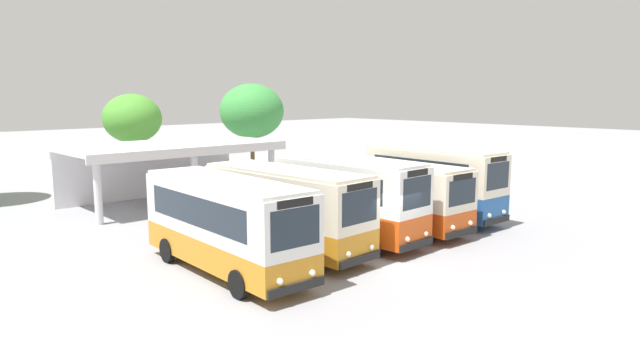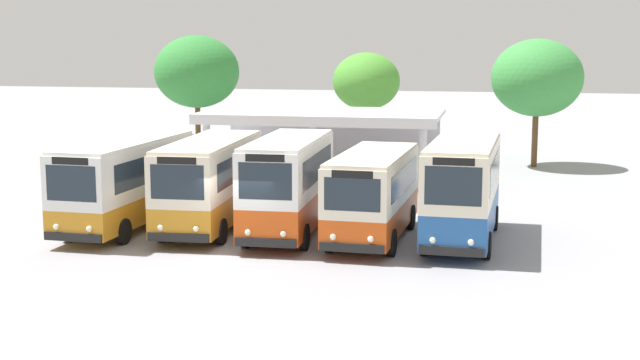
{
  "view_description": "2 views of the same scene",
  "coord_description": "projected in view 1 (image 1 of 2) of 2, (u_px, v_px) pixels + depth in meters",
  "views": [
    {
      "loc": [
        -15.58,
        -12.98,
        6.12
      ],
      "look_at": [
        2.61,
        6.56,
        2.02
      ],
      "focal_mm": 31.41,
      "sensor_mm": 36.0,
      "label": 1
    },
    {
      "loc": [
        8.32,
        -27.14,
        6.99
      ],
      "look_at": [
        1.46,
        5.85,
        1.56
      ],
      "focal_mm": 49.81,
      "sensor_mm": 36.0,
      "label": 2
    }
  ],
  "objects": [
    {
      "name": "waiting_chair_fifth_seat",
      "position": [
        211.0,
        191.0,
        32.76
      ],
      "size": [
        0.45,
        0.45,
        0.86
      ],
      "color": "slate",
      "rests_on": "ground"
    },
    {
      "name": "waiting_chair_middle_seat",
      "position": [
        188.0,
        194.0,
        31.83
      ],
      "size": [
        0.45,
        0.45,
        0.86
      ],
      "color": "slate",
      "rests_on": "ground"
    },
    {
      "name": "waiting_chair_end_by_column",
      "position": [
        165.0,
        197.0,
        30.74
      ],
      "size": [
        0.45,
        0.45,
        0.86
      ],
      "color": "slate",
      "rests_on": "ground"
    },
    {
      "name": "roadside_tree_behind_canopy",
      "position": [
        132.0,
        119.0,
        36.95
      ],
      "size": [
        3.8,
        3.8,
        6.16
      ],
      "color": "brown",
      "rests_on": "ground"
    },
    {
      "name": "city_bus_middle_cream",
      "position": [
        349.0,
        196.0,
        23.26
      ],
      "size": [
        2.38,
        7.02,
        3.48
      ],
      "color": "black",
      "rests_on": "ground"
    },
    {
      "name": "roadside_tree_east_of_canopy",
      "position": [
        252.0,
        111.0,
        42.86
      ],
      "size": [
        4.9,
        4.9,
        6.93
      ],
      "color": "brown",
      "rests_on": "ground"
    },
    {
      "name": "city_bus_second_in_row",
      "position": [
        286.0,
        207.0,
        21.54
      ],
      "size": [
        2.56,
        7.71,
        3.3
      ],
      "color": "black",
      "rests_on": "ground"
    },
    {
      "name": "city_bus_fifth_blue",
      "position": [
        433.0,
        180.0,
        27.5
      ],
      "size": [
        2.44,
        7.32,
        3.53
      ],
      "color": "black",
      "rests_on": "ground"
    },
    {
      "name": "waiting_chair_second_from_end",
      "position": [
        177.0,
        195.0,
        31.24
      ],
      "size": [
        0.45,
        0.45,
        0.86
      ],
      "color": "slate",
      "rests_on": "ground"
    },
    {
      "name": "city_bus_fourth_amber",
      "position": [
        399.0,
        193.0,
        25.24
      ],
      "size": [
        2.51,
        7.04,
        3.07
      ],
      "color": "black",
      "rests_on": "ground"
    },
    {
      "name": "ground_plane",
      "position": [
        389.0,
        260.0,
        20.81
      ],
      "size": [
        180.0,
        180.0,
        0.0
      ],
      "primitive_type": "plane",
      "color": "#939399"
    },
    {
      "name": "terminal_canopy",
      "position": [
        166.0,
        155.0,
        31.86
      ],
      "size": [
        11.64,
        6.07,
        3.4
      ],
      "color": "silver",
      "rests_on": "ground"
    },
    {
      "name": "waiting_chair_fourth_seat",
      "position": [
        200.0,
        192.0,
        32.26
      ],
      "size": [
        0.45,
        0.45,
        0.86
      ],
      "color": "slate",
      "rests_on": "ground"
    },
    {
      "name": "city_bus_nearest_orange",
      "position": [
        226.0,
        221.0,
        19.13
      ],
      "size": [
        2.55,
        8.01,
        3.28
      ],
      "color": "black",
      "rests_on": "ground"
    }
  ]
}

